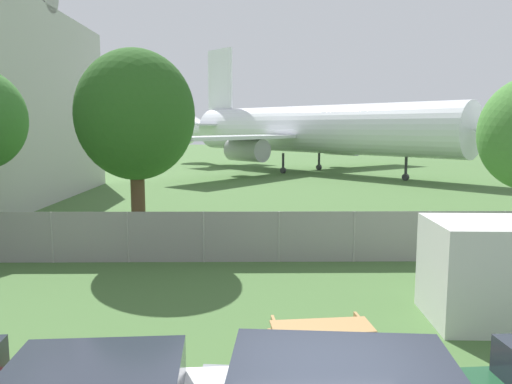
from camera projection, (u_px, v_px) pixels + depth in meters
The scene contains 5 objects.
perimeter_fence at pixel (279, 237), 16.83m from camera, with size 56.07×0.07×1.74m.
airplane at pixel (311, 130), 49.39m from camera, with size 31.57×33.27×13.51m.
portable_cabin at pixel (508, 272), 11.65m from camera, with size 3.70×2.41×2.39m.
picnic_bench_near_cabin at pixel (322, 339), 9.64m from camera, with size 2.07×1.58×0.76m.
tree_behind_benches at pixel (135, 116), 17.88m from camera, with size 4.26×4.26×7.32m.
Camera 1 is at (-0.96, -5.98, 4.57)m, focal length 35.00 mm.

